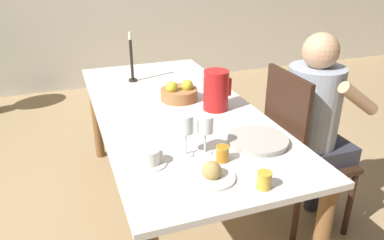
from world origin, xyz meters
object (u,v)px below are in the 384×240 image
at_px(bread_plate, 212,174).
at_px(chair_person_side, 299,151).
at_px(candlestick_tall, 132,62).
at_px(jam_jar_red, 223,153).
at_px(person_seated, 316,119).
at_px(jam_jar_amber, 264,179).
at_px(teacup_near_person, 150,158).
at_px(wine_glass_water, 186,126).
at_px(red_pitcher, 216,90).
at_px(serving_tray, 258,141).
at_px(fruit_bowl, 179,93).
at_px(wine_glass_juice, 205,126).

bearing_deg(bread_plate, chair_person_side, 28.53).
bearing_deg(bread_plate, candlestick_tall, 92.20).
bearing_deg(jam_jar_red, person_seated, 21.51).
xyz_separation_m(jam_jar_amber, jam_jar_red, (-0.07, 0.24, 0.00)).
height_order(person_seated, teacup_near_person, person_seated).
distance_m(wine_glass_water, candlestick_tall, 1.10).
height_order(wine_glass_water, jam_jar_amber, wine_glass_water).
bearing_deg(candlestick_tall, jam_jar_red, -82.96).
distance_m(chair_person_side, jam_jar_amber, 0.78).
relative_size(chair_person_side, red_pitcher, 4.37).
bearing_deg(jam_jar_red, serving_tray, 21.46).
height_order(wine_glass_water, bread_plate, wine_glass_water).
relative_size(bread_plate, jam_jar_red, 2.76).
relative_size(wine_glass_water, candlestick_tall, 0.57).
relative_size(chair_person_side, candlestick_tall, 2.94).
xyz_separation_m(person_seated, jam_jar_red, (-0.70, -0.28, 0.06)).
xyz_separation_m(fruit_bowl, candlestick_tall, (-0.20, 0.45, 0.09)).
xyz_separation_m(wine_glass_juice, fruit_bowl, (0.09, 0.66, -0.09)).
xyz_separation_m(wine_glass_water, bread_plate, (0.04, -0.22, -0.12)).
relative_size(chair_person_side, serving_tray, 3.48).
height_order(person_seated, jam_jar_red, person_seated).
height_order(serving_tray, candlestick_tall, candlestick_tall).
height_order(chair_person_side, fruit_bowl, chair_person_side).
height_order(teacup_near_person, jam_jar_red, same).
distance_m(chair_person_side, bread_plate, 0.83).
bearing_deg(teacup_near_person, wine_glass_water, 8.68).
bearing_deg(red_pitcher, bread_plate, -114.29).
bearing_deg(candlestick_tall, bread_plate, -87.80).
distance_m(teacup_near_person, jam_jar_amber, 0.49).
xyz_separation_m(jam_jar_amber, fruit_bowl, (-0.02, 1.00, 0.01)).
xyz_separation_m(serving_tray, bread_plate, (-0.32, -0.20, 0.01)).
height_order(wine_glass_juice, fruit_bowl, wine_glass_juice).
relative_size(red_pitcher, teacup_near_person, 1.62).
distance_m(bread_plate, fruit_bowl, 0.88).
bearing_deg(candlestick_tall, red_pitcher, -62.14).
distance_m(serving_tray, jam_jar_red, 0.24).
bearing_deg(candlestick_tall, serving_tray, -71.60).
height_order(chair_person_side, wine_glass_juice, chair_person_side).
height_order(red_pitcher, fruit_bowl, red_pitcher).
bearing_deg(red_pitcher, wine_glass_water, -127.01).
relative_size(wine_glass_juice, jam_jar_red, 2.62).
bearing_deg(person_seated, candlestick_tall, -137.44).
height_order(wine_glass_juice, candlestick_tall, candlestick_tall).
bearing_deg(person_seated, red_pitcher, -118.06).
distance_m(person_seated, red_pitcher, 0.59).
bearing_deg(wine_glass_water, fruit_bowl, 74.48).
height_order(teacup_near_person, fruit_bowl, fruit_bowl).
bearing_deg(bread_plate, serving_tray, 32.20).
bearing_deg(jam_jar_amber, teacup_near_person, 139.34).
distance_m(person_seated, wine_glass_water, 0.87).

